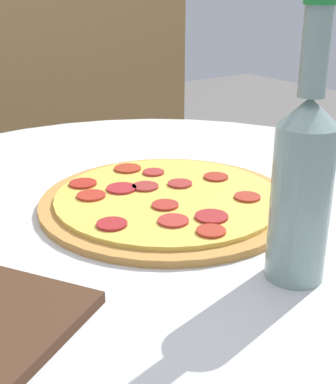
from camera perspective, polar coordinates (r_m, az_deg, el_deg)
table at (r=0.87m, az=-1.90°, el=-12.74°), size 0.97×0.97×0.72m
pizza at (r=0.75m, az=-0.05°, el=-0.86°), size 0.36×0.36×0.02m
beer_bottle at (r=0.55m, az=14.14°, el=1.06°), size 0.06×0.06×0.28m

